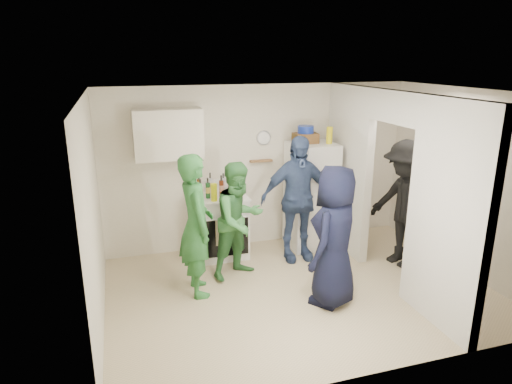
% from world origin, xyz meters
% --- Properties ---
extents(floor, '(4.80, 4.80, 0.00)m').
position_xyz_m(floor, '(0.00, 0.00, 0.00)').
color(floor, '#C7B48C').
rests_on(floor, ground).
extents(wall_back, '(4.80, 0.00, 4.80)m').
position_xyz_m(wall_back, '(0.00, 1.70, 1.25)').
color(wall_back, silver).
rests_on(wall_back, floor).
extents(wall_front, '(4.80, 0.00, 4.80)m').
position_xyz_m(wall_front, '(0.00, -1.70, 1.25)').
color(wall_front, silver).
rests_on(wall_front, floor).
extents(wall_left, '(0.00, 3.40, 3.40)m').
position_xyz_m(wall_left, '(-2.40, 0.00, 1.25)').
color(wall_left, silver).
rests_on(wall_left, floor).
extents(wall_right, '(0.00, 3.40, 3.40)m').
position_xyz_m(wall_right, '(2.40, 0.00, 1.25)').
color(wall_right, silver).
rests_on(wall_right, floor).
extents(ceiling, '(4.80, 4.80, 0.00)m').
position_xyz_m(ceiling, '(0.00, 0.00, 2.50)').
color(ceiling, white).
rests_on(ceiling, wall_back).
extents(partition_pier_back, '(0.12, 1.20, 2.50)m').
position_xyz_m(partition_pier_back, '(1.20, 1.10, 1.25)').
color(partition_pier_back, silver).
rests_on(partition_pier_back, floor).
extents(partition_pier_front, '(0.12, 1.20, 2.50)m').
position_xyz_m(partition_pier_front, '(1.20, -1.10, 1.25)').
color(partition_pier_front, silver).
rests_on(partition_pier_front, floor).
extents(partition_header, '(0.12, 1.00, 0.40)m').
position_xyz_m(partition_header, '(1.20, 0.00, 2.30)').
color(partition_header, silver).
rests_on(partition_header, partition_pier_back).
extents(stove, '(0.79, 0.66, 0.94)m').
position_xyz_m(stove, '(-0.73, 1.37, 0.47)').
color(stove, white).
rests_on(stove, floor).
extents(upper_cabinet, '(0.95, 0.34, 0.70)m').
position_xyz_m(upper_cabinet, '(-1.40, 1.52, 1.85)').
color(upper_cabinet, silver).
rests_on(upper_cabinet, wall_back).
extents(fridge, '(0.68, 0.66, 1.64)m').
position_xyz_m(fridge, '(0.71, 1.34, 0.82)').
color(fridge, white).
rests_on(fridge, floor).
extents(wicker_basket, '(0.35, 0.25, 0.15)m').
position_xyz_m(wicker_basket, '(0.61, 1.39, 1.72)').
color(wicker_basket, brown).
rests_on(wicker_basket, fridge).
extents(blue_bowl, '(0.24, 0.24, 0.11)m').
position_xyz_m(blue_bowl, '(0.61, 1.39, 1.85)').
color(blue_bowl, navy).
rests_on(blue_bowl, wicker_basket).
extents(yellow_cup_stack_top, '(0.09, 0.09, 0.25)m').
position_xyz_m(yellow_cup_stack_top, '(0.93, 1.24, 1.77)').
color(yellow_cup_stack_top, yellow).
rests_on(yellow_cup_stack_top, fridge).
extents(wall_clock, '(0.22, 0.02, 0.22)m').
position_xyz_m(wall_clock, '(0.05, 1.68, 1.70)').
color(wall_clock, white).
rests_on(wall_clock, wall_back).
extents(spice_shelf, '(0.35, 0.08, 0.03)m').
position_xyz_m(spice_shelf, '(0.00, 1.65, 1.35)').
color(spice_shelf, olive).
rests_on(spice_shelf, wall_back).
extents(nook_window, '(0.03, 0.70, 0.80)m').
position_xyz_m(nook_window, '(2.38, 0.20, 1.65)').
color(nook_window, black).
rests_on(nook_window, wall_right).
extents(nook_window_frame, '(0.04, 0.76, 0.86)m').
position_xyz_m(nook_window_frame, '(2.36, 0.20, 1.65)').
color(nook_window_frame, white).
rests_on(nook_window_frame, wall_right).
extents(nook_valance, '(0.04, 0.82, 0.18)m').
position_xyz_m(nook_valance, '(2.34, 0.20, 2.00)').
color(nook_valance, white).
rests_on(nook_valance, wall_right).
extents(yellow_cup_stack_stove, '(0.09, 0.09, 0.25)m').
position_xyz_m(yellow_cup_stack_stove, '(-0.85, 1.15, 1.06)').
color(yellow_cup_stack_stove, '#D0D612').
rests_on(yellow_cup_stack_stove, stove).
extents(red_cup, '(0.09, 0.09, 0.12)m').
position_xyz_m(red_cup, '(-0.51, 1.17, 1.00)').
color(red_cup, '#B3180B').
rests_on(red_cup, stove).
extents(person_green_left, '(0.45, 0.67, 1.80)m').
position_xyz_m(person_green_left, '(-1.25, 0.37, 0.90)').
color(person_green_left, '#2F7739').
rests_on(person_green_left, floor).
extents(person_green_center, '(0.95, 0.87, 1.59)m').
position_xyz_m(person_green_center, '(-0.62, 0.66, 0.80)').
color(person_green_center, '#448A3C').
rests_on(person_green_center, floor).
extents(person_denim, '(1.09, 0.48, 1.84)m').
position_xyz_m(person_denim, '(0.32, 0.95, 0.92)').
color(person_denim, '#39527C').
rests_on(person_denim, floor).
extents(person_navy, '(0.99, 0.96, 1.71)m').
position_xyz_m(person_navy, '(0.27, -0.36, 0.86)').
color(person_navy, black).
rests_on(person_navy, floor).
extents(person_nook, '(0.89, 1.28, 1.81)m').
position_xyz_m(person_nook, '(1.69, 0.32, 0.91)').
color(person_nook, black).
rests_on(person_nook, floor).
extents(bottle_a, '(0.07, 0.07, 0.32)m').
position_xyz_m(bottle_a, '(-1.00, 1.50, 1.10)').
color(bottle_a, brown).
rests_on(bottle_a, stove).
extents(bottle_b, '(0.06, 0.06, 0.30)m').
position_xyz_m(bottle_b, '(-0.91, 1.30, 1.09)').
color(bottle_b, '#18481F').
rests_on(bottle_b, stove).
extents(bottle_c, '(0.06, 0.06, 0.32)m').
position_xyz_m(bottle_c, '(-0.83, 1.51, 1.10)').
color(bottle_c, silver).
rests_on(bottle_c, stove).
extents(bottle_d, '(0.07, 0.07, 0.32)m').
position_xyz_m(bottle_d, '(-0.71, 1.32, 1.10)').
color(bottle_d, maroon).
rests_on(bottle_d, stove).
extents(bottle_e, '(0.06, 0.06, 0.28)m').
position_xyz_m(bottle_e, '(-0.62, 1.56, 1.08)').
color(bottle_e, '#A4A9B6').
rests_on(bottle_e, stove).
extents(bottle_f, '(0.08, 0.08, 0.27)m').
position_xyz_m(bottle_f, '(-0.55, 1.40, 1.07)').
color(bottle_f, '#143819').
rests_on(bottle_f, stove).
extents(bottle_g, '(0.07, 0.07, 0.24)m').
position_xyz_m(bottle_g, '(-0.46, 1.52, 1.06)').
color(bottle_g, olive).
rests_on(bottle_g, stove).
extents(bottle_h, '(0.08, 0.08, 0.31)m').
position_xyz_m(bottle_h, '(-1.03, 1.23, 1.09)').
color(bottle_h, silver).
rests_on(bottle_h, stove).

